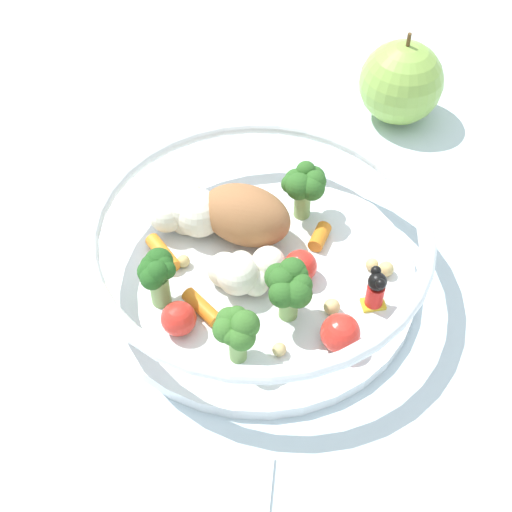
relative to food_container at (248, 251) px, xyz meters
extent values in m
plane|color=silver|center=(0.00, 0.02, -0.03)|extent=(2.40, 2.40, 0.00)
cylinder|color=white|center=(0.00, 0.01, -0.03)|extent=(0.24, 0.24, 0.01)
torus|color=white|center=(0.00, 0.01, 0.02)|extent=(0.25, 0.25, 0.01)
ellipsoid|color=#9E663D|center=(-0.03, -0.02, 0.00)|extent=(0.06, 0.08, 0.05)
cylinder|color=#8EB766|center=(0.06, -0.04, -0.01)|extent=(0.01, 0.01, 0.03)
sphere|color=#23561E|center=(0.07, -0.04, 0.01)|extent=(0.02, 0.02, 0.02)
sphere|color=#23561E|center=(0.06, -0.04, 0.02)|extent=(0.02, 0.02, 0.02)
sphere|color=#23561E|center=(0.06, -0.03, 0.02)|extent=(0.01, 0.01, 0.01)
sphere|color=#23561E|center=(0.05, -0.04, 0.02)|extent=(0.02, 0.02, 0.02)
sphere|color=#23561E|center=(0.05, -0.04, 0.01)|extent=(0.02, 0.02, 0.02)
sphere|color=#23561E|center=(0.06, -0.04, 0.01)|extent=(0.02, 0.02, 0.02)
sphere|color=#23561E|center=(0.06, -0.04, 0.01)|extent=(0.02, 0.02, 0.02)
cylinder|color=#8EB766|center=(-0.07, 0.01, -0.01)|extent=(0.01, 0.01, 0.03)
sphere|color=#2D6023|center=(-0.07, 0.01, 0.02)|extent=(0.02, 0.02, 0.02)
sphere|color=#2D6023|center=(-0.07, 0.01, 0.02)|extent=(0.02, 0.02, 0.02)
sphere|color=#2D6023|center=(-0.07, 0.01, 0.02)|extent=(0.02, 0.02, 0.02)
sphere|color=#2D6023|center=(-0.08, 0.01, 0.01)|extent=(0.02, 0.02, 0.02)
sphere|color=#2D6023|center=(-0.08, 0.00, 0.02)|extent=(0.02, 0.02, 0.02)
sphere|color=#2D6023|center=(-0.07, 0.00, 0.01)|extent=(0.02, 0.02, 0.02)
sphere|color=#2D6023|center=(-0.07, 0.00, 0.01)|extent=(0.01, 0.01, 0.01)
cylinder|color=#7FAD5B|center=(0.02, 0.05, -0.01)|extent=(0.01, 0.01, 0.03)
sphere|color=#2D6023|center=(0.03, 0.05, 0.01)|extent=(0.02, 0.02, 0.02)
sphere|color=#2D6023|center=(0.03, 0.06, 0.01)|extent=(0.02, 0.02, 0.02)
sphere|color=#2D6023|center=(0.02, 0.05, 0.02)|extent=(0.02, 0.02, 0.02)
sphere|color=#2D6023|center=(0.02, 0.05, 0.02)|extent=(0.02, 0.02, 0.02)
sphere|color=#2D6023|center=(0.01, 0.04, 0.02)|extent=(0.02, 0.02, 0.02)
sphere|color=#2D6023|center=(0.02, 0.04, 0.01)|extent=(0.02, 0.02, 0.02)
sphere|color=#2D6023|center=(0.02, 0.04, 0.02)|extent=(0.02, 0.02, 0.02)
cylinder|color=#7FAD5B|center=(0.07, 0.03, -0.01)|extent=(0.01, 0.01, 0.02)
sphere|color=#386B28|center=(0.08, 0.03, 0.01)|extent=(0.01, 0.01, 0.01)
sphere|color=#386B28|center=(0.07, 0.04, 0.01)|extent=(0.02, 0.02, 0.02)
sphere|color=#386B28|center=(0.07, 0.04, 0.02)|extent=(0.02, 0.02, 0.02)
sphere|color=#386B28|center=(0.07, 0.04, 0.01)|extent=(0.02, 0.02, 0.02)
sphere|color=#386B28|center=(0.06, 0.03, 0.02)|extent=(0.01, 0.01, 0.01)
sphere|color=#386B28|center=(0.07, 0.03, 0.01)|extent=(0.02, 0.02, 0.02)
sphere|color=#386B28|center=(0.08, 0.03, 0.01)|extent=(0.02, 0.02, 0.02)
sphere|color=silver|center=(-0.01, -0.06, 0.00)|extent=(0.03, 0.03, 0.03)
sphere|color=silver|center=(-0.01, -0.06, -0.01)|extent=(0.03, 0.03, 0.03)
sphere|color=silver|center=(-0.02, -0.05, 0.00)|extent=(0.04, 0.04, 0.04)
sphere|color=silver|center=(-0.02, -0.06, -0.01)|extent=(0.04, 0.04, 0.04)
sphere|color=silver|center=(-0.02, -0.07, 0.00)|extent=(0.03, 0.03, 0.03)
sphere|color=silver|center=(-0.01, -0.07, -0.01)|extent=(0.03, 0.03, 0.03)
sphere|color=silver|center=(-0.01, -0.08, 0.00)|extent=(0.03, 0.03, 0.03)
sphere|color=silver|center=(0.02, 0.00, 0.00)|extent=(0.03, 0.03, 0.03)
sphere|color=silver|center=(0.02, 0.01, -0.01)|extent=(0.02, 0.02, 0.02)
sphere|color=silver|center=(0.00, 0.01, -0.01)|extent=(0.03, 0.03, 0.03)
sphere|color=silver|center=(0.01, 0.00, -0.01)|extent=(0.02, 0.02, 0.02)
sphere|color=silver|center=(0.02, -0.01, -0.01)|extent=(0.03, 0.03, 0.03)
cube|color=yellow|center=(-0.02, 0.10, -0.02)|extent=(0.02, 0.02, 0.00)
cylinder|color=red|center=(-0.02, 0.10, -0.01)|extent=(0.02, 0.02, 0.02)
sphere|color=black|center=(-0.02, 0.10, 0.01)|extent=(0.01, 0.01, 0.01)
sphere|color=black|center=(-0.01, 0.10, 0.01)|extent=(0.01, 0.01, 0.01)
sphere|color=black|center=(-0.02, 0.09, 0.01)|extent=(0.01, 0.01, 0.01)
cylinder|color=orange|center=(-0.05, 0.03, -0.02)|extent=(0.02, 0.01, 0.01)
cylinder|color=orange|center=(0.02, -0.06, -0.02)|extent=(0.02, 0.04, 0.01)
cylinder|color=orange|center=(0.05, -0.01, -0.02)|extent=(0.02, 0.04, 0.01)
sphere|color=red|center=(-0.01, 0.04, -0.01)|extent=(0.02, 0.02, 0.02)
sphere|color=red|center=(0.03, 0.09, -0.01)|extent=(0.03, 0.03, 0.03)
sphere|color=red|center=(0.07, -0.01, -0.01)|extent=(0.03, 0.03, 0.03)
sphere|color=#D1B775|center=(0.05, 0.06, -0.02)|extent=(0.01, 0.01, 0.01)
sphere|color=tan|center=(0.04, -0.06, -0.02)|extent=(0.01, 0.01, 0.01)
sphere|color=#D1B775|center=(0.02, -0.02, -0.02)|extent=(0.01, 0.01, 0.01)
sphere|color=tan|center=(-0.05, 0.09, -0.02)|extent=(0.01, 0.01, 0.01)
sphere|color=#D1B775|center=(0.00, 0.07, -0.02)|extent=(0.01, 0.01, 0.01)
sphere|color=tan|center=(0.02, -0.04, -0.02)|extent=(0.01, 0.01, 0.01)
sphere|color=#D1B775|center=(-0.05, 0.08, -0.02)|extent=(0.01, 0.01, 0.01)
sphere|color=#8CB74C|center=(-0.24, 0.02, 0.01)|extent=(0.08, 0.08, 0.08)
cylinder|color=brown|center=(-0.24, 0.02, 0.05)|extent=(0.00, 0.00, 0.01)
camera|label=1|loc=(0.31, 0.19, 0.40)|focal=51.28mm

